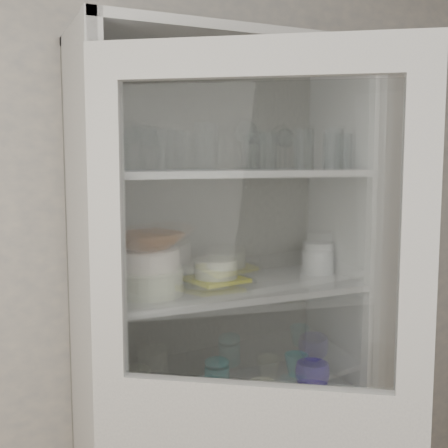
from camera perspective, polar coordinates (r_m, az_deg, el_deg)
name	(u,v)px	position (r m, az deg, el deg)	size (l,w,h in m)	color
wall_back	(150,267)	(2.11, -7.54, -4.34)	(3.60, 0.02, 2.60)	#9B9B9B
pantry_cabinet	(217,367)	(2.12, -0.72, -14.30)	(1.00, 0.45, 2.10)	#B9B9B8
tumbler_0	(166,150)	(1.72, -5.95, 7.48)	(0.06, 0.06, 0.13)	silver
tumbler_1	(135,150)	(1.67, -9.06, 7.45)	(0.06, 0.06, 0.12)	silver
tumbler_2	(206,147)	(1.79, -1.84, 7.87)	(0.08, 0.08, 0.15)	silver
tumbler_3	(268,151)	(1.86, 4.46, 7.38)	(0.06, 0.06, 0.12)	silver
tumbler_4	(304,150)	(1.89, 8.12, 7.50)	(0.07, 0.07, 0.14)	silver
tumbler_5	(333,149)	(1.95, 11.02, 7.46)	(0.07, 0.07, 0.14)	silver
tumbler_6	(343,152)	(2.04, 12.01, 7.20)	(0.06, 0.06, 0.13)	silver
tumbler_7	(104,151)	(1.80, -12.11, 7.29)	(0.06, 0.06, 0.12)	silver
tumbler_8	(185,151)	(1.89, -3.98, 7.44)	(0.06, 0.06, 0.13)	silver
tumbler_9	(149,148)	(1.82, -7.64, 7.63)	(0.07, 0.07, 0.14)	silver
tumbler_10	(250,151)	(1.98, 2.69, 7.46)	(0.07, 0.07, 0.13)	silver
goblet_0	(126,142)	(1.94, -9.93, 8.22)	(0.08, 0.08, 0.19)	silver
goblet_1	(145,147)	(1.94, -7.98, 7.79)	(0.07, 0.07, 0.16)	silver
goblet_2	(246,143)	(2.06, 2.29, 8.22)	(0.08, 0.08, 0.19)	silver
goblet_3	(285,147)	(2.19, 6.25, 7.80)	(0.08, 0.08, 0.17)	silver
plate_stack_front	(147,282)	(1.84, -7.79, -5.82)	(0.23, 0.23, 0.08)	beige
plate_stack_back	(138,270)	(1.99, -8.68, -4.68)	(0.19, 0.19, 0.10)	beige
cream_bowl	(147,259)	(1.83, -7.82, -3.53)	(0.21, 0.21, 0.07)	beige
terracotta_bowl	(147,241)	(1.82, -7.85, -1.68)	(0.22, 0.22, 0.05)	brown
glass_platter	(216,283)	(1.95, -0.83, -6.05)	(0.29, 0.29, 0.02)	silver
yellow_trivet	(216,279)	(1.95, -0.83, -5.64)	(0.18, 0.18, 0.01)	yellow
white_ramekin	(216,268)	(1.94, -0.83, -4.53)	(0.15, 0.15, 0.06)	beige
grey_bowl_stack	(318,258)	(2.19, 9.50, -3.41)	(0.12, 0.12, 0.12)	silver
mug_blue	(312,376)	(2.15, 8.95, -14.97)	(0.13, 0.13, 0.10)	#221D9D
mug_teal	(296,365)	(2.26, 7.35, -13.99)	(0.09, 0.09, 0.09)	teal
mug_white	(262,393)	(2.00, 3.92, -16.75)	(0.09, 0.09, 0.08)	beige
teal_jar	(217,376)	(2.11, -0.73, -15.22)	(0.09, 0.09, 0.11)	teal
measuring_cups	(151,408)	(1.96, -7.38, -18.08)	(0.10, 0.10, 0.04)	#A3A1B3
white_canister	(135,388)	(2.00, -9.07, -16.13)	(0.11, 0.11, 0.13)	beige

